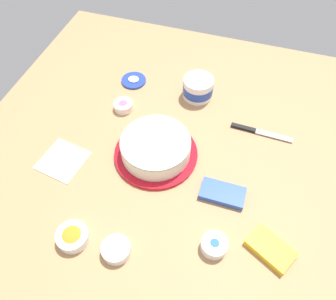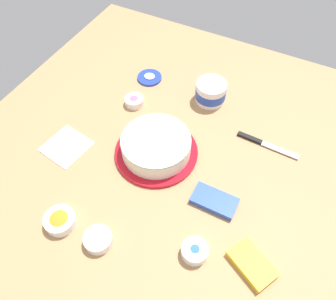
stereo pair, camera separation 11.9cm
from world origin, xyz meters
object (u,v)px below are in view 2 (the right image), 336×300
object	(u,v)px
frosted_cake	(156,146)
sprinkle_bowl_orange	(60,220)
frosting_tub	(211,92)
sprinkle_bowl_blue	(195,251)
sprinkle_bowl_green	(98,240)
sprinkle_bowl_pink	(134,101)
candy_box_upper	(214,201)
spreading_knife	(262,143)
paper_napkin	(66,146)
frosting_tub_lid	(150,77)
candy_box_lower	(252,264)

from	to	relation	value
frosted_cake	sprinkle_bowl_orange	bearing A→B (deg)	70.07
frosted_cake	frosting_tub	world-z (taller)	frosted_cake
frosting_tub	sprinkle_bowl_blue	world-z (taller)	frosting_tub
sprinkle_bowl_blue	sprinkle_bowl_green	bearing A→B (deg)	19.98
sprinkle_bowl_pink	candy_box_upper	bearing A→B (deg)	149.71
spreading_knife	sprinkle_bowl_orange	xyz separation A→B (m)	(0.47, 0.60, 0.01)
candy_box_upper	paper_napkin	world-z (taller)	candy_box_upper
spreading_knife	sprinkle_bowl_orange	bearing A→B (deg)	51.95
sprinkle_bowl_blue	spreading_knife	bearing A→B (deg)	-96.06
sprinkle_bowl_orange	sprinkle_bowl_pink	distance (m)	0.56
sprinkle_bowl_orange	sprinkle_bowl_blue	bearing A→B (deg)	-166.09
frosting_tub_lid	spreading_knife	xyz separation A→B (m)	(-0.55, 0.13, -0.00)
frosting_tub_lid	sprinkle_bowl_pink	size ratio (longest dim) A/B	1.39
frosted_cake	sprinkle_bowl_green	bearing A→B (deg)	90.49
frosting_tub	sprinkle_bowl_green	size ratio (longest dim) A/B	1.43
frosting_tub	frosting_tub_lid	bearing A→B (deg)	-0.19
frosting_tub	spreading_knife	bearing A→B (deg)	154.30
sprinkle_bowl_green	sprinkle_bowl_blue	distance (m)	0.29
sprinkle_bowl_pink	frosting_tub_lid	bearing A→B (deg)	-83.08
frosting_tub	sprinkle_bowl_pink	bearing A→B (deg)	31.62
sprinkle_bowl_orange	frosted_cake	bearing A→B (deg)	-109.93
sprinkle_bowl_green	candy_box_lower	size ratio (longest dim) A/B	0.63
frosting_tub	sprinkle_bowl_green	xyz separation A→B (m)	(0.06, 0.72, -0.03)
sprinkle_bowl_green	sprinkle_bowl_blue	world-z (taller)	sprinkle_bowl_blue
sprinkle_bowl_blue	frosting_tub	bearing A→B (deg)	-71.25
frosted_cake	paper_napkin	xyz separation A→B (m)	(0.31, 0.13, -0.04)
sprinkle_bowl_blue	frosted_cake	bearing A→B (deg)	-44.90
sprinkle_bowl_pink	candy_box_upper	size ratio (longest dim) A/B	0.52
paper_napkin	candy_box_upper	bearing A→B (deg)	-176.51
sprinkle_bowl_pink	paper_napkin	distance (m)	0.33
frosted_cake	paper_napkin	world-z (taller)	frosted_cake
frosting_tub_lid	frosting_tub	bearing A→B (deg)	179.81
frosting_tub_lid	sprinkle_bowl_green	xyz separation A→B (m)	(-0.22, 0.72, 0.01)
candy_box_upper	paper_napkin	distance (m)	0.58
candy_box_upper	candy_box_lower	bearing A→B (deg)	141.29
frosting_tub_lid	sprinkle_bowl_green	distance (m)	0.76
sprinkle_bowl_green	candy_box_upper	bearing A→B (deg)	-132.47
frosting_tub	candy_box_upper	size ratio (longest dim) A/B	0.84
spreading_knife	sprinkle_bowl_pink	xyz separation A→B (m)	(0.53, 0.04, 0.01)
frosting_tub	sprinkle_bowl_green	bearing A→B (deg)	84.98
frosting_tub_lid	frosted_cake	bearing A→B (deg)	122.46
sprinkle_bowl_blue	sprinkle_bowl_pink	xyz separation A→B (m)	(0.48, -0.46, -0.00)
frosting_tub	sprinkle_bowl_orange	xyz separation A→B (m)	(0.20, 0.73, -0.02)
spreading_knife	sprinkle_bowl_orange	size ratio (longest dim) A/B	2.40
frosted_cake	paper_napkin	size ratio (longest dim) A/B	2.02
frosting_tub_lid	spreading_knife	distance (m)	0.57
frosting_tub	frosting_tub_lid	distance (m)	0.29
sprinkle_bowl_pink	candy_box_upper	world-z (taller)	sprinkle_bowl_pink
sprinkle_bowl_orange	candy_box_lower	distance (m)	0.60
spreading_knife	sprinkle_bowl_green	world-z (taller)	sprinkle_bowl_green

